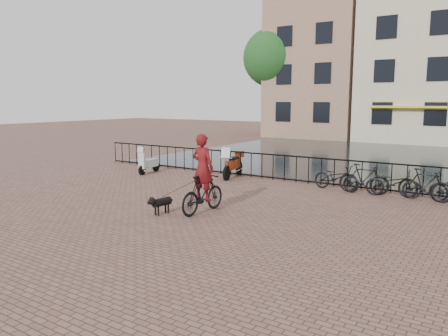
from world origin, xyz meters
The scene contains 14 objects.
ground centered at (0.00, 0.00, 0.00)m, with size 100.00×100.00×0.00m, color brown.
canal_water centered at (0.00, 17.30, 0.00)m, with size 20.00×20.00×0.00m, color black.
railing centered at (0.00, 8.00, 0.50)m, with size 20.00×0.05×1.02m.
canal_house_left centered at (-7.50, 30.00, 6.40)m, with size 7.50×9.00×12.80m.
canal_house_mid centered at (0.50, 30.00, 5.90)m, with size 8.00×9.50×11.80m.
tree_far_left centered at (-11.00, 27.00, 6.73)m, with size 5.04×5.04×9.27m.
cyclist centered at (-0.24, 2.29, 0.98)m, with size 0.83×1.91×2.59m.
dog centered at (-1.09, 1.54, 0.27)m, with size 0.36×0.84×0.55m.
motorcycle centered at (-2.59, 7.55, 0.67)m, with size 0.82×1.92×1.34m.
scooter centered at (-6.19, 6.44, 0.61)m, with size 0.57×1.36×1.23m.
parked_bike_0 centered at (1.80, 7.40, 0.45)m, with size 0.60×1.72×0.90m, color black.
parked_bike_1 centered at (2.75, 7.40, 0.50)m, with size 0.47×1.66×1.00m, color black.
parked_bike_2 centered at (3.70, 7.40, 0.45)m, with size 0.60×1.72×0.90m, color black.
parked_bike_3 centered at (4.65, 7.40, 0.50)m, with size 0.47×1.66×1.00m, color black.
Camera 1 is at (6.86, -7.28, 3.12)m, focal length 35.00 mm.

